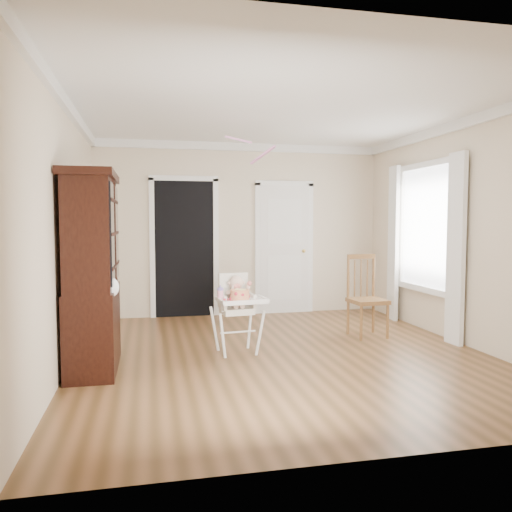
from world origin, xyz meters
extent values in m
plane|color=#54391C|center=(0.00, 0.00, 0.00)|extent=(5.00, 5.00, 0.00)
plane|color=white|center=(0.00, 0.00, 2.70)|extent=(5.00, 5.00, 0.00)
plane|color=beige|center=(0.00, 2.50, 1.35)|extent=(4.50, 0.00, 4.50)
plane|color=beige|center=(-2.25, 0.00, 1.35)|extent=(0.00, 5.00, 5.00)
plane|color=beige|center=(2.25, 0.00, 1.35)|extent=(0.00, 5.00, 5.00)
cube|color=black|center=(-0.90, 2.48, 1.05)|extent=(0.90, 0.03, 2.10)
cube|color=white|center=(-1.39, 2.48, 1.05)|extent=(0.08, 0.05, 2.18)
cube|color=white|center=(-0.41, 2.48, 1.05)|extent=(0.08, 0.05, 2.18)
cube|color=white|center=(-0.90, 2.48, 2.14)|extent=(1.06, 0.05, 0.08)
cube|color=white|center=(0.70, 2.48, 1.02)|extent=(0.80, 0.05, 2.05)
cube|color=white|center=(0.26, 2.48, 1.02)|extent=(0.08, 0.05, 2.13)
cube|color=white|center=(1.14, 2.48, 1.02)|extent=(0.08, 0.05, 2.13)
sphere|color=gold|center=(1.02, 2.44, 1.00)|extent=(0.06, 0.06, 0.06)
cube|color=white|center=(2.23, 0.80, 1.40)|extent=(0.02, 1.20, 1.60)
cube|color=white|center=(2.21, 0.80, 2.24)|extent=(0.06, 1.36, 0.08)
cube|color=white|center=(2.15, 0.02, 1.15)|extent=(0.08, 0.28, 2.30)
cube|color=white|center=(2.15, 1.58, 1.15)|extent=(0.08, 0.28, 2.30)
cylinder|color=white|center=(-0.68, -0.04, 0.24)|extent=(0.10, 0.11, 0.53)
cylinder|color=white|center=(-0.25, 0.00, 0.24)|extent=(0.11, 0.10, 0.53)
cylinder|color=white|center=(-0.71, 0.34, 0.24)|extent=(0.11, 0.10, 0.53)
cylinder|color=white|center=(-0.29, 0.38, 0.24)|extent=(0.10, 0.11, 0.53)
cylinder|color=white|center=(-0.48, 0.13, 0.25)|extent=(0.41, 0.06, 0.02)
cube|color=white|center=(-0.48, 0.17, 0.48)|extent=(0.36, 0.35, 0.07)
cube|color=white|center=(-0.65, 0.15, 0.59)|extent=(0.06, 0.30, 0.16)
cube|color=white|center=(-0.32, 0.19, 0.59)|extent=(0.06, 0.30, 0.16)
cube|color=white|center=(-0.50, 0.32, 0.70)|extent=(0.34, 0.09, 0.39)
cube|color=white|center=(-0.46, -0.04, 0.62)|extent=(0.53, 0.40, 0.03)
cube|color=white|center=(-0.45, -0.21, 0.64)|extent=(0.49, 0.07, 0.04)
ellipsoid|color=beige|center=(-0.49, 0.20, 0.61)|extent=(0.19, 0.16, 0.23)
sphere|color=beige|center=(-0.49, 0.20, 0.79)|extent=(0.17, 0.17, 0.16)
sphere|color=red|center=(-0.48, 0.14, 0.66)|extent=(0.12, 0.12, 0.12)
sphere|color=red|center=(-0.50, 0.12, 0.76)|extent=(0.06, 0.06, 0.06)
sphere|color=red|center=(-0.34, 0.14, 0.79)|extent=(0.05, 0.05, 0.05)
cylinder|color=silver|center=(-0.49, -0.08, 0.64)|extent=(0.26, 0.26, 0.01)
cylinder|color=red|center=(-0.49, -0.08, 0.70)|extent=(0.20, 0.20, 0.11)
cylinder|color=#F2E08C|center=(-0.47, -0.09, 0.75)|extent=(0.09, 0.09, 0.02)
cylinder|color=pink|center=(-0.69, 0.03, 0.69)|extent=(0.06, 0.06, 0.10)
cylinder|color=#7E69B8|center=(-0.69, 0.03, 0.75)|extent=(0.07, 0.07, 0.03)
cone|color=#7E69B8|center=(-0.69, 0.03, 0.78)|extent=(0.02, 0.02, 0.04)
cube|color=black|center=(-1.99, -0.13, 0.41)|extent=(0.45, 1.09, 0.82)
cube|color=black|center=(-1.99, -0.13, 1.36)|extent=(0.42, 1.09, 1.09)
cube|color=black|center=(-1.77, -0.41, 1.36)|extent=(0.02, 0.47, 0.95)
cube|color=black|center=(-1.77, 0.14, 1.36)|extent=(0.02, 0.47, 0.95)
cube|color=black|center=(-1.99, -0.13, 1.93)|extent=(0.49, 1.16, 0.07)
ellipsoid|color=white|center=(-1.81, -0.45, 0.86)|extent=(0.18, 0.15, 0.20)
cube|color=brown|center=(1.30, 0.61, 0.46)|extent=(0.45, 0.45, 0.05)
cylinder|color=brown|center=(1.13, 0.42, 0.23)|extent=(0.04, 0.04, 0.46)
cylinder|color=brown|center=(1.50, 0.44, 0.23)|extent=(0.04, 0.04, 0.46)
cylinder|color=brown|center=(1.11, 0.79, 0.23)|extent=(0.04, 0.04, 0.46)
cylinder|color=brown|center=(1.47, 0.81, 0.23)|extent=(0.04, 0.04, 0.46)
cylinder|color=brown|center=(1.11, 0.80, 0.75)|extent=(0.04, 0.04, 0.59)
cylinder|color=brown|center=(1.47, 0.82, 0.75)|extent=(0.04, 0.04, 0.59)
cube|color=brown|center=(1.29, 0.81, 1.02)|extent=(0.39, 0.06, 0.06)
camera|label=1|loc=(-1.44, -5.29, 1.48)|focal=35.00mm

